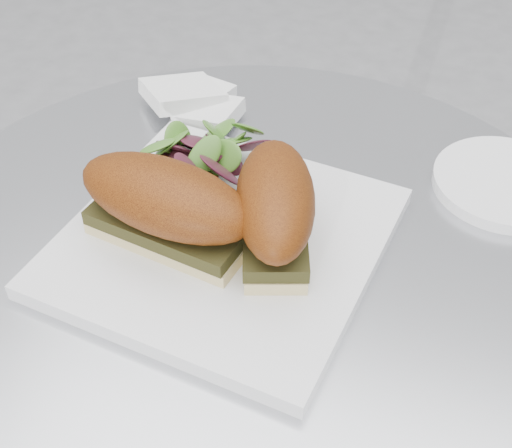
{
  "coord_description": "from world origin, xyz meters",
  "views": [
    {
      "loc": [
        0.15,
        -0.44,
        1.2
      ],
      "look_at": [
        0.0,
        0.01,
        0.77
      ],
      "focal_mm": 50.0,
      "sensor_mm": 36.0,
      "label": 1
    }
  ],
  "objects_px": {
    "plate": "(224,241)",
    "sandwich_right": "(275,206)",
    "saucer": "(505,183)",
    "sandwich_left": "(166,205)"
  },
  "relations": [
    {
      "from": "saucer",
      "to": "sandwich_left",
      "type": "bearing_deg",
      "value": -146.65
    },
    {
      "from": "sandwich_right",
      "to": "saucer",
      "type": "relative_size",
      "value": 1.14
    },
    {
      "from": "sandwich_left",
      "to": "sandwich_right",
      "type": "relative_size",
      "value": 1.09
    },
    {
      "from": "plate",
      "to": "sandwich_left",
      "type": "distance_m",
      "value": 0.07
    },
    {
      "from": "sandwich_right",
      "to": "saucer",
      "type": "xyz_separation_m",
      "value": [
        0.2,
        0.16,
        -0.05
      ]
    },
    {
      "from": "sandwich_left",
      "to": "saucer",
      "type": "height_order",
      "value": "sandwich_left"
    },
    {
      "from": "plate",
      "to": "sandwich_right",
      "type": "height_order",
      "value": "sandwich_right"
    },
    {
      "from": "plate",
      "to": "sandwich_right",
      "type": "distance_m",
      "value": 0.07
    },
    {
      "from": "sandwich_right",
      "to": "plate",
      "type": "bearing_deg",
      "value": -100.48
    },
    {
      "from": "sandwich_right",
      "to": "saucer",
      "type": "height_order",
      "value": "sandwich_right"
    }
  ]
}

